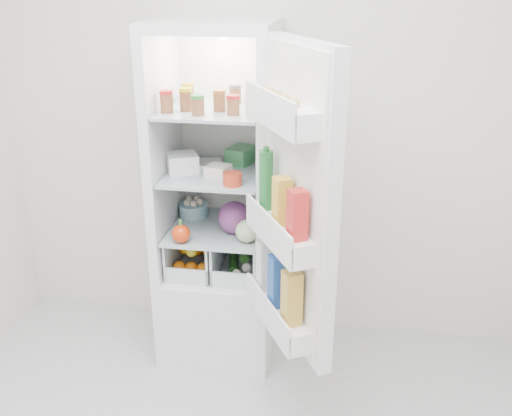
% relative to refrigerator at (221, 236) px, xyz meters
% --- Properties ---
extents(room_walls, '(3.02, 3.02, 2.61)m').
position_rel_refrigerator_xyz_m(room_walls, '(0.20, -1.25, 0.93)').
color(room_walls, silver).
rests_on(room_walls, ground).
extents(refrigerator, '(0.60, 0.60, 1.80)m').
position_rel_refrigerator_xyz_m(refrigerator, '(0.00, 0.00, 0.00)').
color(refrigerator, silver).
rests_on(refrigerator, ground).
extents(shelf_low, '(0.49, 0.53, 0.01)m').
position_rel_refrigerator_xyz_m(shelf_low, '(-0.00, -0.06, 0.07)').
color(shelf_low, '#A1B6BC').
rests_on(shelf_low, refrigerator).
extents(shelf_mid, '(0.49, 0.53, 0.02)m').
position_rel_refrigerator_xyz_m(shelf_mid, '(-0.00, -0.06, 0.38)').
color(shelf_mid, '#A1B6BC').
rests_on(shelf_mid, refrigerator).
extents(shelf_top, '(0.49, 0.53, 0.02)m').
position_rel_refrigerator_xyz_m(shelf_top, '(-0.00, -0.06, 0.71)').
color(shelf_top, '#A1B6BC').
rests_on(shelf_top, refrigerator).
extents(crisper_left, '(0.23, 0.46, 0.22)m').
position_rel_refrigerator_xyz_m(crisper_left, '(-0.12, -0.06, -0.06)').
color(crisper_left, silver).
rests_on(crisper_left, refrigerator).
extents(crisper_right, '(0.23, 0.46, 0.22)m').
position_rel_refrigerator_xyz_m(crisper_right, '(0.12, -0.06, -0.06)').
color(crisper_right, silver).
rests_on(crisper_right, refrigerator).
extents(condiment_jars, '(0.46, 0.34, 0.08)m').
position_rel_refrigerator_xyz_m(condiment_jars, '(-0.01, -0.12, 0.76)').
color(condiment_jars, '#B21919').
rests_on(condiment_jars, shelf_top).
extents(squeeze_bottle, '(0.06, 0.06, 0.16)m').
position_rel_refrigerator_xyz_m(squeeze_bottle, '(0.21, 0.02, 0.80)').
color(squeeze_bottle, white).
rests_on(squeeze_bottle, shelf_top).
extents(tub_white, '(0.20, 0.20, 0.10)m').
position_rel_refrigerator_xyz_m(tub_white, '(-0.17, -0.09, 0.44)').
color(tub_white, white).
rests_on(tub_white, shelf_mid).
extents(tub_cream, '(0.13, 0.13, 0.06)m').
position_rel_refrigerator_xyz_m(tub_cream, '(0.03, -0.15, 0.42)').
color(tub_cream, silver).
rests_on(tub_cream, shelf_mid).
extents(tin_red, '(0.11, 0.11, 0.06)m').
position_rel_refrigerator_xyz_m(tin_red, '(0.12, -0.25, 0.42)').
color(tin_red, '#BA351B').
rests_on(tin_red, shelf_mid).
extents(foil_tray, '(0.21, 0.18, 0.04)m').
position_rel_refrigerator_xyz_m(foil_tray, '(-0.07, -0.05, 0.41)').
color(foil_tray, '#B4B3B8').
rests_on(foil_tray, shelf_mid).
extents(tub_green, '(0.15, 0.18, 0.09)m').
position_rel_refrigerator_xyz_m(tub_green, '(0.10, 0.10, 0.44)').
color(tub_green, '#479C59').
rests_on(tub_green, shelf_mid).
extents(red_cabbage, '(0.17, 0.17, 0.17)m').
position_rel_refrigerator_xyz_m(red_cabbage, '(0.10, -0.12, 0.17)').
color(red_cabbage, '#5D1F56').
rests_on(red_cabbage, shelf_low).
extents(bell_pepper, '(0.09, 0.09, 0.09)m').
position_rel_refrigerator_xyz_m(bell_pepper, '(-0.14, -0.28, 0.13)').
color(bell_pepper, red).
rests_on(bell_pepper, shelf_low).
extents(mushroom_bowl, '(0.21, 0.21, 0.07)m').
position_rel_refrigerator_xyz_m(mushroom_bowl, '(-0.17, 0.06, 0.12)').
color(mushroom_bowl, '#86B6C8').
rests_on(mushroom_bowl, shelf_low).
extents(salad_bag, '(0.12, 0.12, 0.12)m').
position_rel_refrigerator_xyz_m(salad_bag, '(0.18, -0.22, 0.14)').
color(salad_bag, '#BACF9B').
rests_on(salad_bag, shelf_low).
extents(citrus_pile, '(0.20, 0.31, 0.16)m').
position_rel_refrigerator_xyz_m(citrus_pile, '(-0.13, -0.10, -0.08)').
color(citrus_pile, orange).
rests_on(citrus_pile, refrigerator).
extents(veg_pile, '(0.16, 0.30, 0.10)m').
position_rel_refrigerator_xyz_m(veg_pile, '(0.13, -0.06, -0.10)').
color(veg_pile, '#26521B').
rests_on(veg_pile, refrigerator).
extents(fridge_door, '(0.42, 0.56, 1.30)m').
position_rel_refrigerator_xyz_m(fridge_door, '(0.45, -0.60, 0.43)').
color(fridge_door, silver).
rests_on(fridge_door, refrigerator).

